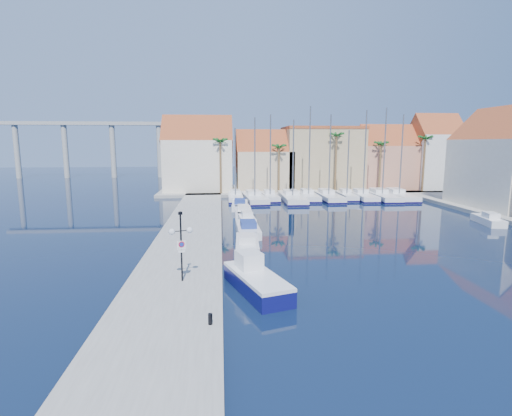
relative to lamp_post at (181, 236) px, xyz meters
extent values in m
plane|color=black|center=(8.50, 1.99, -3.40)|extent=(260.00, 260.00, 0.00)
cube|color=gray|center=(-0.50, 15.49, -3.15)|extent=(6.00, 77.00, 0.50)
cube|color=gray|center=(18.50, 49.99, -3.15)|extent=(54.00, 16.00, 0.50)
cylinder|color=black|center=(0.00, 0.01, -0.69)|extent=(0.11, 0.11, 4.42)
cylinder|color=black|center=(-0.26, -0.09, 0.30)|extent=(0.54, 0.24, 0.06)
cylinder|color=black|center=(0.26, 0.10, 0.30)|extent=(0.54, 0.24, 0.06)
sphere|color=white|center=(-0.52, -0.18, 0.30)|extent=(0.40, 0.40, 0.40)
sphere|color=white|center=(0.52, 0.19, 0.30)|extent=(0.40, 0.40, 0.40)
cube|color=black|center=(0.00, 0.01, 1.41)|extent=(0.27, 0.21, 0.18)
cube|color=white|center=(0.02, -0.06, -0.58)|extent=(0.53, 0.22, 0.55)
cylinder|color=red|center=(0.03, -0.08, -0.53)|extent=(0.36, 0.14, 0.38)
cylinder|color=#1933A5|center=(0.03, -0.09, -0.53)|extent=(0.25, 0.10, 0.27)
cube|color=white|center=(0.02, -0.06, -0.97)|extent=(0.43, 0.18, 0.15)
cylinder|color=black|center=(1.90, -6.25, -2.64)|extent=(0.21, 0.21, 0.53)
cube|color=#0D0E51|center=(4.60, -1.00, -2.93)|extent=(3.96, 6.69, 0.95)
cube|color=white|center=(4.60, -1.00, -2.35)|extent=(3.96, 6.69, 0.21)
cube|color=white|center=(4.21, 0.21, -1.76)|extent=(1.83, 2.03, 1.16)
cube|color=white|center=(4.68, 9.09, -3.00)|extent=(2.21, 6.03, 0.80)
cube|color=white|center=(4.65, 8.50, -2.30)|extent=(1.44, 2.14, 0.60)
cube|color=white|center=(5.15, 15.18, -3.00)|extent=(2.24, 6.73, 0.80)
cube|color=navy|center=(5.15, 14.52, -2.30)|extent=(1.53, 2.37, 0.60)
cube|color=white|center=(5.36, 20.57, -3.00)|extent=(1.93, 5.27, 0.80)
cube|color=white|center=(5.39, 20.05, -2.30)|extent=(1.25, 1.87, 0.60)
cube|color=white|center=(5.26, 25.28, -3.00)|extent=(2.19, 6.37, 0.80)
cube|color=white|center=(5.25, 24.64, -2.30)|extent=(1.47, 2.25, 0.60)
cube|color=white|center=(5.13, 30.88, -3.00)|extent=(2.52, 6.78, 0.80)
cube|color=navy|center=(5.09, 30.21, -2.30)|extent=(1.63, 2.42, 0.60)
cube|color=white|center=(32.50, 17.43, -3.00)|extent=(2.56, 5.45, 0.80)
cube|color=white|center=(32.41, 16.91, -2.30)|extent=(1.47, 2.01, 0.60)
cube|color=white|center=(4.77, 38.42, -2.90)|extent=(2.29, 8.50, 1.00)
cube|color=#110D43|center=(4.77, 38.42, -3.22)|extent=(2.35, 8.56, 0.28)
cube|color=white|center=(4.78, 39.26, -2.10)|extent=(1.57, 2.56, 0.60)
cylinder|color=slate|center=(4.77, 37.99, 2.76)|extent=(0.20, 0.20, 10.33)
cube|color=white|center=(7.68, 37.26, -2.90)|extent=(3.66, 11.29, 1.00)
cube|color=#110D43|center=(7.68, 37.26, -3.22)|extent=(3.72, 11.35, 0.28)
cube|color=white|center=(7.61, 38.36, -2.10)|extent=(2.25, 3.47, 0.60)
cylinder|color=slate|center=(7.72, 36.70, 3.51)|extent=(0.20, 0.20, 11.83)
cube|color=white|center=(10.25, 38.38, -2.90)|extent=(2.37, 8.18, 1.00)
cube|color=#110D43|center=(10.25, 38.38, -3.22)|extent=(2.43, 8.24, 0.28)
cube|color=white|center=(10.22, 39.19, -2.10)|extent=(1.56, 2.48, 0.60)
cylinder|color=slate|center=(10.26, 37.97, 3.78)|extent=(0.20, 0.20, 12.37)
cube|color=white|center=(13.60, 37.03, -2.90)|extent=(3.36, 12.05, 1.00)
cube|color=#110D43|center=(13.60, 37.03, -3.22)|extent=(3.42, 12.11, 0.28)
cube|color=white|center=(13.63, 38.22, -2.10)|extent=(2.25, 3.64, 0.60)
cylinder|color=slate|center=(13.59, 36.43, 3.35)|extent=(0.20, 0.20, 11.50)
cube|color=white|center=(16.51, 38.59, -2.90)|extent=(2.82, 9.63, 1.00)
cube|color=#110D43|center=(16.51, 38.59, -3.22)|extent=(2.88, 9.70, 0.28)
cube|color=white|center=(16.54, 39.55, -2.10)|extent=(1.84, 2.92, 0.60)
cylinder|color=slate|center=(16.49, 38.12, 4.43)|extent=(0.20, 0.20, 13.68)
cube|color=white|center=(19.62, 38.07, -2.90)|extent=(2.92, 10.98, 1.00)
cube|color=#110D43|center=(19.62, 38.07, -3.22)|extent=(2.98, 11.04, 0.28)
cube|color=white|center=(19.61, 39.17, -2.10)|extent=(2.01, 3.30, 0.60)
cylinder|color=slate|center=(19.62, 37.53, 3.79)|extent=(0.20, 0.20, 12.39)
cube|color=white|center=(22.79, 38.49, -2.90)|extent=(2.54, 8.19, 1.00)
cube|color=#110D43|center=(22.79, 38.49, -3.22)|extent=(2.60, 8.25, 0.28)
cube|color=white|center=(22.83, 39.30, -2.10)|extent=(1.60, 2.50, 0.60)
cylinder|color=slate|center=(22.76, 38.09, 2.61)|extent=(0.20, 0.20, 10.03)
cube|color=white|center=(25.26, 37.91, -2.90)|extent=(3.04, 10.06, 1.00)
cube|color=#110D43|center=(25.26, 37.91, -3.22)|extent=(3.10, 10.12, 0.28)
cube|color=white|center=(25.31, 38.91, -2.10)|extent=(1.95, 3.07, 0.60)
cylinder|color=slate|center=(25.24, 37.42, 4.14)|extent=(0.20, 0.20, 13.09)
cube|color=white|center=(28.38, 37.91, -2.90)|extent=(3.38, 11.62, 1.00)
cube|color=#110D43|center=(28.38, 37.91, -3.22)|extent=(3.44, 11.69, 0.28)
cube|color=white|center=(28.42, 39.07, -2.10)|extent=(2.21, 3.53, 0.60)
cylinder|color=slate|center=(28.36, 37.34, 4.33)|extent=(0.20, 0.20, 13.46)
cube|color=white|center=(31.25, 37.99, -2.90)|extent=(3.37, 11.36, 1.00)
cube|color=#110D43|center=(31.25, 37.99, -3.22)|extent=(3.43, 11.43, 0.28)
cube|color=white|center=(31.29, 39.11, -2.10)|extent=(2.18, 3.46, 0.60)
cylinder|color=slate|center=(31.22, 37.42, 3.83)|extent=(0.20, 0.20, 12.47)
cube|color=beige|center=(-1.50, 48.99, 1.60)|extent=(12.00, 9.00, 9.00)
cube|color=#983821|center=(-1.50, 48.99, 6.10)|extent=(12.30, 9.00, 9.00)
cube|color=tan|center=(10.50, 48.99, 0.60)|extent=(10.00, 8.00, 7.00)
cube|color=#983821|center=(10.50, 48.99, 4.10)|extent=(10.30, 8.00, 8.00)
cube|color=tan|center=(21.50, 49.99, 2.60)|extent=(14.00, 10.00, 11.00)
cube|color=#983821|center=(21.50, 49.99, 8.35)|extent=(14.20, 10.20, 0.50)
cube|color=tan|center=(33.50, 48.99, 1.10)|extent=(10.00, 8.00, 8.00)
cube|color=#983821|center=(33.50, 48.99, 5.10)|extent=(10.30, 8.00, 8.00)
cube|color=silver|center=(42.50, 47.99, 2.10)|extent=(8.00, 8.00, 10.00)
cube|color=#983821|center=(42.50, 47.99, 7.10)|extent=(8.30, 8.00, 8.00)
cube|color=beige|center=(40.50, 25.99, 1.60)|extent=(9.00, 14.00, 9.00)
cube|color=#983821|center=(40.50, 25.99, 6.10)|extent=(9.00, 14.30, 9.00)
cylinder|color=brown|center=(2.50, 43.99, 1.60)|extent=(0.36, 0.36, 9.00)
sphere|color=#18561E|center=(2.50, 43.99, 5.95)|extent=(2.60, 2.60, 2.60)
cylinder|color=brown|center=(12.50, 43.99, 1.10)|extent=(0.36, 0.36, 8.00)
sphere|color=#18561E|center=(12.50, 43.99, 4.95)|extent=(2.60, 2.60, 2.60)
cylinder|color=brown|center=(22.50, 43.99, 2.10)|extent=(0.36, 0.36, 10.00)
sphere|color=#18561E|center=(22.50, 43.99, 6.95)|extent=(2.60, 2.60, 2.60)
cylinder|color=brown|center=(30.50, 43.99, 1.35)|extent=(0.36, 0.36, 8.50)
sphere|color=#18561E|center=(30.50, 43.99, 5.45)|extent=(2.60, 2.60, 2.60)
cylinder|color=brown|center=(38.50, 43.99, 1.85)|extent=(0.36, 0.36, 9.50)
sphere|color=#18561E|center=(38.50, 43.99, 6.45)|extent=(2.60, 2.60, 2.60)
cube|color=#9E9E99|center=(-29.50, 83.99, 10.60)|extent=(48.00, 2.20, 0.90)
cylinder|color=#9E9E99|center=(-49.50, 83.99, 3.60)|extent=(1.40, 1.40, 14.00)
cylinder|color=#9E9E99|center=(-37.50, 83.99, 3.60)|extent=(1.40, 1.40, 14.00)
cylinder|color=#9E9E99|center=(-25.50, 83.99, 3.60)|extent=(1.40, 1.40, 14.00)
cylinder|color=#9E9E99|center=(-13.50, 83.99, 3.60)|extent=(1.40, 1.40, 14.00)
camera|label=1|loc=(2.49, -24.24, 5.65)|focal=28.00mm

